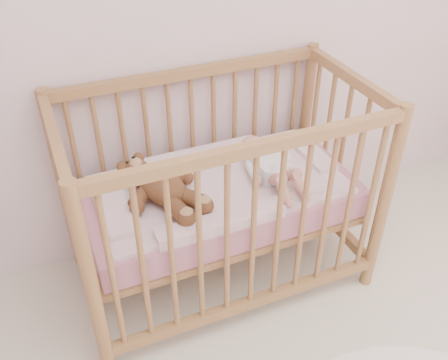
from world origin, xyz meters
name	(u,v)px	position (x,y,z in m)	size (l,w,h in m)	color
crib	(220,195)	(-0.07, 1.60, 0.50)	(1.36, 0.76, 1.00)	#AA7B48
mattress	(220,198)	(-0.07, 1.60, 0.49)	(1.22, 0.62, 0.13)	#C67B8F
blanket	(220,185)	(-0.07, 1.60, 0.56)	(1.10, 0.58, 0.06)	pink
baby	(268,162)	(0.16, 1.58, 0.64)	(0.25, 0.52, 0.12)	white
teddy_bear	(162,186)	(-0.34, 1.58, 0.65)	(0.36, 0.51, 0.14)	brown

